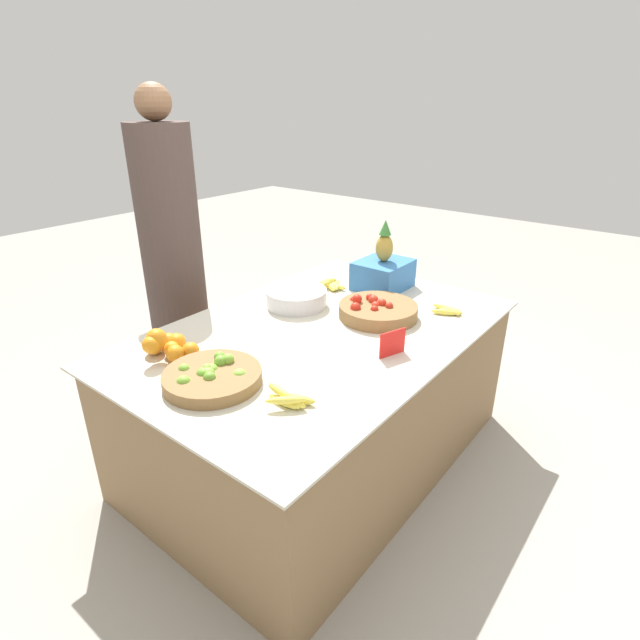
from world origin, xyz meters
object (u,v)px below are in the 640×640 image
object	(u,v)px
price_sign	(392,343)
produce_crate	(383,271)
vendor_person	(174,267)
lime_bowl	(212,376)
metal_bowl	(296,298)
tomato_basket	(377,310)

from	to	relation	value
price_sign	produce_crate	bearing A→B (deg)	54.20
price_sign	vendor_person	bearing A→B (deg)	111.16
lime_bowl	produce_crate	distance (m)	1.26
lime_bowl	price_sign	size ratio (longest dim) A/B	2.95
lime_bowl	produce_crate	size ratio (longest dim) A/B	0.96
lime_bowl	metal_bowl	xyz separation A→B (m)	(0.77, 0.25, 0.02)
price_sign	metal_bowl	bearing A→B (deg)	95.75
lime_bowl	tomato_basket	size ratio (longest dim) A/B	0.97
tomato_basket	price_sign	bearing A→B (deg)	-138.78
tomato_basket	produce_crate	xyz separation A→B (m)	(0.36, 0.20, 0.06)
tomato_basket	price_sign	world-z (taller)	price_sign
tomato_basket	vendor_person	size ratio (longest dim) A/B	0.22
metal_bowl	produce_crate	distance (m)	0.54
metal_bowl	price_sign	bearing A→B (deg)	-103.79
tomato_basket	vendor_person	world-z (taller)	vendor_person
tomato_basket	produce_crate	size ratio (longest dim) A/B	0.99
lime_bowl	metal_bowl	world-z (taller)	metal_bowl
lime_bowl	produce_crate	world-z (taller)	produce_crate
produce_crate	price_sign	bearing A→B (deg)	-145.35
produce_crate	lime_bowl	bearing A→B (deg)	-178.09
metal_bowl	price_sign	world-z (taller)	price_sign
lime_bowl	produce_crate	bearing A→B (deg)	1.91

